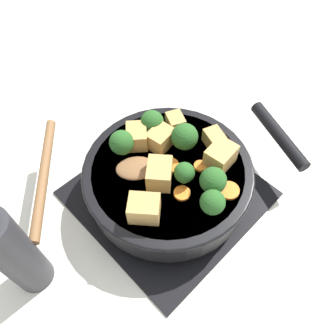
{
  "coord_description": "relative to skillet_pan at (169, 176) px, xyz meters",
  "views": [
    {
      "loc": [
        0.23,
        -0.23,
        0.54
      ],
      "look_at": [
        0.0,
        0.0,
        0.09
      ],
      "focal_mm": 35.0,
      "sensor_mm": 36.0,
      "label": 1
    }
  ],
  "objects": [
    {
      "name": "ground_plane",
      "position": [
        -0.0,
        -0.0,
        -0.06
      ],
      "size": [
        2.4,
        2.4,
        0.0
      ],
      "primitive_type": "plane",
      "color": "silver"
    },
    {
      "name": "front_burner_grate",
      "position": [
        -0.0,
        -0.0,
        -0.05
      ],
      "size": [
        0.31,
        0.31,
        0.03
      ],
      "color": "black",
      "rests_on": "ground_plane"
    },
    {
      "name": "skillet_pan",
      "position": [
        0.0,
        0.0,
        0.0
      ],
      "size": [
        0.31,
        0.4,
        0.06
      ],
      "color": "black",
      "rests_on": "front_burner_grate"
    },
    {
      "name": "wooden_spoon",
      "position": [
        -0.09,
        -0.11,
        0.03
      ],
      "size": [
        0.23,
        0.24,
        0.02
      ],
      "color": "brown",
      "rests_on": "skillet_pan"
    },
    {
      "name": "tofu_cube_center_large",
      "position": [
        -0.05,
        0.02,
        0.04
      ],
      "size": [
        0.04,
        0.05,
        0.04
      ],
      "primitive_type": "cube",
      "rotation": [
        0.0,
        0.0,
        4.85
      ],
      "color": "tan",
      "rests_on": "skillet_pan"
    },
    {
      "name": "tofu_cube_near_handle",
      "position": [
        0.01,
        -0.03,
        0.05
      ],
      "size": [
        0.06,
        0.06,
        0.04
      ],
      "primitive_type": "cube",
      "rotation": [
        0.0,
        0.0,
        5.42
      ],
      "color": "tan",
      "rests_on": "skillet_pan"
    },
    {
      "name": "tofu_cube_east_chunk",
      "position": [
        -0.08,
        -0.0,
        0.04
      ],
      "size": [
        0.06,
        0.06,
        0.04
      ],
      "primitive_type": "cube",
      "rotation": [
        0.0,
        0.0,
        5.58
      ],
      "color": "tan",
      "rests_on": "skillet_pan"
    },
    {
      "name": "tofu_cube_west_chunk",
      "position": [
        0.02,
        0.09,
        0.04
      ],
      "size": [
        0.04,
        0.04,
        0.03
      ],
      "primitive_type": "cube",
      "rotation": [
        0.0,
        0.0,
        2.8
      ],
      "color": "tan",
      "rests_on": "skillet_pan"
    },
    {
      "name": "tofu_cube_back_piece",
      "position": [
        0.05,
        0.07,
        0.05
      ],
      "size": [
        0.04,
        0.05,
        0.04
      ],
      "primitive_type": "cube",
      "rotation": [
        0.0,
        0.0,
        4.81
      ],
      "color": "tan",
      "rests_on": "skillet_pan"
    },
    {
      "name": "tofu_cube_front_piece",
      "position": [
        -0.06,
        0.07,
        0.04
      ],
      "size": [
        0.04,
        0.04,
        0.03
      ],
      "primitive_type": "cube",
      "rotation": [
        0.0,
        0.0,
        2.71
      ],
      "color": "tan",
      "rests_on": "skillet_pan"
    },
    {
      "name": "tofu_cube_mid_small",
      "position": [
        0.04,
        -0.09,
        0.04
      ],
      "size": [
        0.06,
        0.06,
        0.04
      ],
      "primitive_type": "cube",
      "rotation": [
        0.0,
        0.0,
        0.72
      ],
      "color": "tan",
      "rests_on": "skillet_pan"
    },
    {
      "name": "broccoli_floret_near_spoon",
      "position": [
        0.04,
        -0.0,
        0.05
      ],
      "size": [
        0.03,
        0.03,
        0.04
      ],
      "color": "#709956",
      "rests_on": "skillet_pan"
    },
    {
      "name": "broccoli_floret_center_top",
      "position": [
        0.08,
        0.02,
        0.05
      ],
      "size": [
        0.04,
        0.04,
        0.05
      ],
      "color": "#709956",
      "rests_on": "skillet_pan"
    },
    {
      "name": "broccoli_floret_east_rim",
      "position": [
        -0.01,
        0.05,
        0.06
      ],
      "size": [
        0.05,
        0.05,
        0.05
      ],
      "color": "#709956",
      "rests_on": "skillet_pan"
    },
    {
      "name": "broccoli_floret_west_rim",
      "position": [
        -0.08,
        0.03,
        0.05
      ],
      "size": [
        0.04,
        0.04,
        0.05
      ],
      "color": "#709956",
      "rests_on": "skillet_pan"
    },
    {
      "name": "broccoli_floret_north_edge",
      "position": [
        0.1,
        -0.01,
        0.05
      ],
      "size": [
        0.04,
        0.04,
        0.05
      ],
      "color": "#709956",
      "rests_on": "skillet_pan"
    },
    {
      "name": "broccoli_floret_south_cluster",
      "position": [
        -0.08,
        -0.03,
        0.05
      ],
      "size": [
        0.04,
        0.04,
        0.05
      ],
      "color": "#709956",
      "rests_on": "skillet_pan"
    },
    {
      "name": "carrot_slice_orange_thin",
      "position": [
        -0.0,
        0.0,
        0.03
      ],
      "size": [
        0.03,
        0.03,
        0.01
      ],
      "primitive_type": "cylinder",
      "color": "orange",
      "rests_on": "skillet_pan"
    },
    {
      "name": "carrot_slice_near_center",
      "position": [
        0.05,
        -0.02,
        0.03
      ],
      "size": [
        0.03,
        0.03,
        0.01
      ],
      "primitive_type": "cylinder",
      "color": "orange",
      "rests_on": "skillet_pan"
    },
    {
      "name": "carrot_slice_edge_slice",
      "position": [
        0.04,
        0.04,
        0.03
      ],
      "size": [
        0.02,
        0.02,
        0.01
      ],
      "primitive_type": "cylinder",
      "color": "orange",
      "rests_on": "skillet_pan"
    },
    {
      "name": "carrot_slice_under_broccoli",
      "position": [
        0.1,
        0.04,
        0.03
      ],
      "size": [
        0.03,
        0.03,
        0.01
      ],
      "primitive_type": "cylinder",
      "color": "orange",
      "rests_on": "skillet_pan"
    },
    {
      "name": "pepper_mill",
      "position": [
        -0.04,
        -0.26,
        0.04
      ],
      "size": [
        0.06,
        0.06,
        0.22
      ],
      "color": "#333338",
      "rests_on": "ground_plane"
    }
  ]
}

